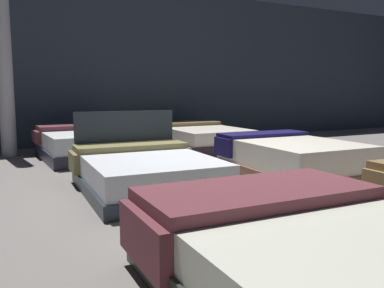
% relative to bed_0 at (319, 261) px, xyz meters
% --- Properties ---
extents(ground_plane, '(18.00, 18.00, 0.02)m').
position_rel_bed_0_xyz_m(ground_plane, '(1.13, 2.73, -0.25)').
color(ground_plane, gray).
extents(showroom_back_wall, '(18.00, 0.06, 3.50)m').
position_rel_bed_0_xyz_m(showroom_back_wall, '(1.13, 7.38, 1.51)').
color(showroom_back_wall, '#333D4C').
rests_on(showroom_back_wall, ground_plane).
extents(bed_0, '(1.75, 2.18, 0.54)m').
position_rel_bed_0_xyz_m(bed_0, '(0.00, 0.00, 0.00)').
color(bed_0, '#2B322C').
rests_on(bed_0, ground_plane).
extents(bed_2, '(1.59, 1.99, 0.91)m').
position_rel_bed_0_xyz_m(bed_2, '(0.04, 2.91, -0.01)').
color(bed_2, '#28313A').
rests_on(bed_2, ground_plane).
extents(bed_3, '(1.53, 2.03, 0.53)m').
position_rel_bed_0_xyz_m(bed_3, '(2.25, 2.87, 0.00)').
color(bed_3, brown).
rests_on(bed_3, ground_plane).
extents(bed_4, '(1.76, 1.97, 0.56)m').
position_rel_bed_0_xyz_m(bed_4, '(-0.01, 5.60, 0.01)').
color(bed_4, '#2A2839').
rests_on(bed_4, ground_plane).
extents(bed_5, '(1.52, 2.12, 0.52)m').
position_rel_bed_0_xyz_m(bed_5, '(2.25, 5.69, -0.01)').
color(bed_5, black).
rests_on(bed_5, ground_plane).
extents(support_pillar, '(0.27, 0.27, 3.50)m').
position_rel_bed_0_xyz_m(support_pillar, '(-1.30, 6.50, 1.51)').
color(support_pillar, silver).
rests_on(support_pillar, ground_plane).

